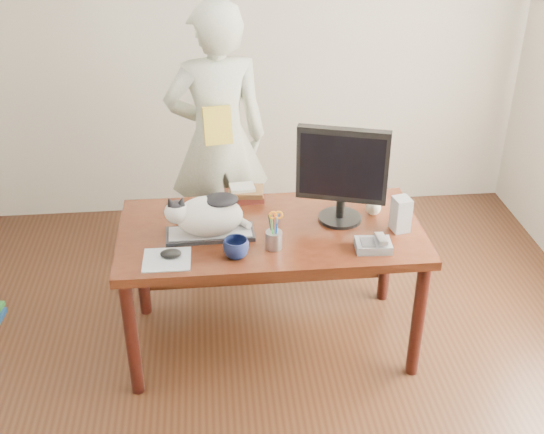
{
  "coord_description": "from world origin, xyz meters",
  "views": [
    {
      "loc": [
        -0.3,
        -2.47,
        2.59
      ],
      "look_at": [
        0.0,
        0.55,
        0.85
      ],
      "focal_mm": 45.0,
      "sensor_mm": 36.0,
      "label": 1
    }
  ],
  "objects": [
    {
      "name": "room",
      "position": [
        0.0,
        0.0,
        1.35
      ],
      "size": [
        4.5,
        4.5,
        4.5
      ],
      "color": "black",
      "rests_on": "ground"
    },
    {
      "name": "desk",
      "position": [
        0.0,
        0.68,
        0.6
      ],
      "size": [
        1.6,
        0.8,
        0.75
      ],
      "color": "black",
      "rests_on": "ground"
    },
    {
      "name": "keyboard",
      "position": [
        -0.32,
        0.56,
        0.76
      ],
      "size": [
        0.46,
        0.18,
        0.03
      ],
      "rotation": [
        0.0,
        0.0,
        0.03
      ],
      "color": "black",
      "rests_on": "desk"
    },
    {
      "name": "cat",
      "position": [
        -0.33,
        0.56,
        0.88
      ],
      "size": [
        0.44,
        0.24,
        0.25
      ],
      "rotation": [
        0.0,
        0.0,
        0.03
      ],
      "color": "silver",
      "rests_on": "keyboard"
    },
    {
      "name": "monitor",
      "position": [
        0.37,
        0.64,
        1.05
      ],
      "size": [
        0.47,
        0.29,
        0.53
      ],
      "rotation": [
        0.0,
        0.0,
        -0.31
      ],
      "color": "black",
      "rests_on": "desk"
    },
    {
      "name": "pen_cup",
      "position": [
        -0.0,
        0.41,
        0.81
      ],
      "size": [
        0.09,
        0.09,
        0.21
      ],
      "rotation": [
        0.0,
        0.0,
        -0.04
      ],
      "color": "#96969B",
      "rests_on": "desk"
    },
    {
      "name": "mousepad",
      "position": [
        -0.54,
        0.35,
        0.75
      ],
      "size": [
        0.24,
        0.21,
        0.01
      ],
      "rotation": [
        0.0,
        0.0,
        -0.02
      ],
      "color": "#B6BDC3",
      "rests_on": "desk"
    },
    {
      "name": "mouse",
      "position": [
        -0.52,
        0.37,
        0.77
      ],
      "size": [
        0.11,
        0.07,
        0.04
      ],
      "rotation": [
        0.0,
        0.0,
        -0.02
      ],
      "color": "black",
      "rests_on": "mousepad"
    },
    {
      "name": "coffee_mug",
      "position": [
        -0.2,
        0.35,
        0.8
      ],
      "size": [
        0.17,
        0.17,
        0.1
      ],
      "primitive_type": "imported",
      "rotation": [
        0.0,
        0.0,
        0.39
      ],
      "color": "#0D1537",
      "rests_on": "desk"
    },
    {
      "name": "phone",
      "position": [
        0.49,
        0.35,
        0.78
      ],
      "size": [
        0.18,
        0.15,
        0.08
      ],
      "rotation": [
        0.0,
        0.0,
        -0.06
      ],
      "color": "slate",
      "rests_on": "desk"
    },
    {
      "name": "speaker",
      "position": [
        0.67,
        0.53,
        0.84
      ],
      "size": [
        0.1,
        0.11,
        0.19
      ],
      "rotation": [
        0.0,
        0.0,
        0.19
      ],
      "color": "#99999C",
      "rests_on": "desk"
    },
    {
      "name": "baseball",
      "position": [
        0.57,
        0.7,
        0.79
      ],
      "size": [
        0.08,
        0.08,
        0.08
      ],
      "rotation": [
        0.0,
        0.0,
        -0.08
      ],
      "color": "white",
      "rests_on": "desk"
    },
    {
      "name": "book_stack",
      "position": [
        -0.12,
        0.95,
        0.79
      ],
      "size": [
        0.22,
        0.17,
        0.08
      ],
      "rotation": [
        0.0,
        0.0,
        -0.03
      ],
      "color": "#4B1914",
      "rests_on": "desk"
    },
    {
      "name": "calculator",
      "position": [
        0.59,
        0.91,
        0.78
      ],
      "size": [
        0.15,
        0.19,
        0.05
      ],
      "rotation": [
        0.0,
        0.0,
        -0.13
      ],
      "color": "slate",
      "rests_on": "desk"
    },
    {
      "name": "person",
      "position": [
        -0.25,
        1.5,
        0.88
      ],
      "size": [
        0.7,
        0.51,
        1.76
      ],
      "primitive_type": "imported",
      "rotation": [
        0.0,
        0.0,
        3.29
      ],
      "color": "white",
      "rests_on": "ground"
    },
    {
      "name": "held_book",
      "position": [
        -0.25,
        1.33,
        1.05
      ],
      "size": [
        0.18,
        0.12,
        0.23
      ],
      "rotation": [
        0.0,
        0.0,
        0.14
      ],
      "color": "gold",
      "rests_on": "person"
    }
  ]
}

